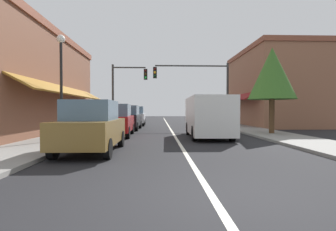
# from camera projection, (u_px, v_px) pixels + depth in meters

# --- Properties ---
(ground_plane) EXTENTS (80.00, 80.00, 0.00)m
(ground_plane) POSITION_uv_depth(u_px,v_px,m) (169.00, 127.00, 22.15)
(ground_plane) COLOR black
(sidewalk_left) EXTENTS (2.60, 56.00, 0.12)m
(sidewalk_left) POSITION_uv_depth(u_px,v_px,m) (103.00, 127.00, 21.95)
(sidewalk_left) COLOR gray
(sidewalk_left) RESTS_ON ground
(sidewalk_right) EXTENTS (2.60, 56.00, 0.12)m
(sidewalk_right) POSITION_uv_depth(u_px,v_px,m) (234.00, 126.00, 22.34)
(sidewalk_right) COLOR gray
(sidewalk_right) RESTS_ON ground
(lane_center_stripe) EXTENTS (0.14, 52.00, 0.01)m
(lane_center_stripe) POSITION_uv_depth(u_px,v_px,m) (169.00, 127.00, 22.15)
(lane_center_stripe) COLOR silver
(lane_center_stripe) RESTS_ON ground
(storefront_left_block) EXTENTS (5.85, 14.20, 6.16)m
(storefront_left_block) POSITION_uv_depth(u_px,v_px,m) (22.00, 83.00, 15.77)
(storefront_left_block) COLOR brown
(storefront_left_block) RESTS_ON ground
(storefront_right_block) EXTENTS (6.86, 10.20, 6.89)m
(storefront_right_block) POSITION_uv_depth(u_px,v_px,m) (272.00, 88.00, 24.41)
(storefront_right_block) COLOR #8E5B42
(storefront_right_block) RESTS_ON ground
(parked_car_nearest_left) EXTENTS (1.79, 4.11, 1.77)m
(parked_car_nearest_left) POSITION_uv_depth(u_px,v_px,m) (92.00, 127.00, 9.06)
(parked_car_nearest_left) COLOR brown
(parked_car_nearest_left) RESTS_ON ground
(parked_car_second_left) EXTENTS (1.85, 4.13, 1.77)m
(parked_car_second_left) POSITION_uv_depth(u_px,v_px,m) (116.00, 120.00, 14.61)
(parked_car_second_left) COLOR maroon
(parked_car_second_left) RESTS_ON ground
(parked_car_third_left) EXTENTS (1.85, 4.14, 1.77)m
(parked_car_third_left) POSITION_uv_depth(u_px,v_px,m) (128.00, 118.00, 19.39)
(parked_car_third_left) COLOR black
(parked_car_third_left) RESTS_ON ground
(parked_car_far_left) EXTENTS (1.84, 4.13, 1.77)m
(parked_car_far_left) POSITION_uv_depth(u_px,v_px,m) (135.00, 116.00, 24.73)
(parked_car_far_left) COLOR silver
(parked_car_far_left) RESTS_ON ground
(van_in_lane) EXTENTS (2.09, 5.22, 2.12)m
(van_in_lane) POSITION_uv_depth(u_px,v_px,m) (208.00, 116.00, 13.90)
(van_in_lane) COLOR silver
(van_in_lane) RESTS_ON ground
(traffic_signal_mast_arm) EXTENTS (6.23, 0.50, 5.33)m
(traffic_signal_mast_arm) POSITION_uv_depth(u_px,v_px,m) (200.00, 82.00, 21.73)
(traffic_signal_mast_arm) COLOR #333333
(traffic_signal_mast_arm) RESTS_ON ground
(traffic_signal_left_corner) EXTENTS (3.04, 0.50, 5.32)m
(traffic_signal_left_corner) POSITION_uv_depth(u_px,v_px,m) (125.00, 86.00, 22.54)
(traffic_signal_left_corner) COLOR #333333
(traffic_signal_left_corner) RESTS_ON ground
(street_lamp_left_near) EXTENTS (0.36, 0.36, 4.74)m
(street_lamp_left_near) POSITION_uv_depth(u_px,v_px,m) (61.00, 70.00, 11.62)
(street_lamp_left_near) COLOR black
(street_lamp_left_near) RESTS_ON ground
(tree_right_near) EXTENTS (2.69, 2.69, 5.02)m
(tree_right_near) POSITION_uv_depth(u_px,v_px,m) (272.00, 74.00, 15.11)
(tree_right_near) COLOR #4C331E
(tree_right_near) RESTS_ON ground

